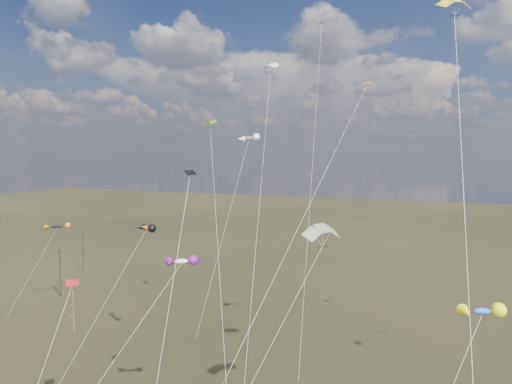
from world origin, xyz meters
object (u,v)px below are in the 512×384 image
(utility_pole_far, at_px, (83,250))
(parafoil_yellow, at_px, (455,3))
(novelty_black_orange, at_px, (57,227))
(utility_pole_near, at_px, (60,271))

(utility_pole_far, height_order, parafoil_yellow, parafoil_yellow)
(utility_pole_far, distance_m, parafoil_yellow, 77.85)
(parafoil_yellow, bearing_deg, novelty_black_orange, 163.03)
(utility_pole_far, xyz_separation_m, parafoil_yellow, (63.71, -33.96, 29.14))
(utility_pole_near, xyz_separation_m, utility_pole_far, (-8.00, 14.00, 0.00))
(utility_pole_near, bearing_deg, novelty_black_orange, -47.63)
(parafoil_yellow, bearing_deg, utility_pole_far, 151.94)
(utility_pole_near, distance_m, parafoil_yellow, 65.96)
(utility_pole_near, distance_m, novelty_black_orange, 9.75)
(novelty_black_orange, bearing_deg, utility_pole_far, 122.97)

